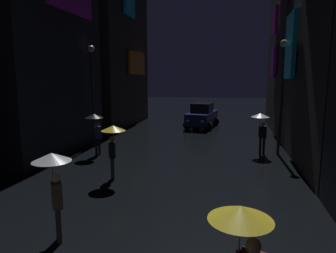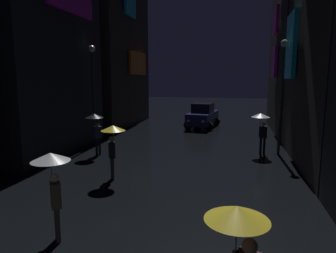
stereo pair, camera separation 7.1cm
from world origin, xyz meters
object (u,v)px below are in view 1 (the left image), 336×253
(car_distant, at_px, (202,116))
(pedestrian_midstreet_left_clear, at_px, (53,172))
(pedestrian_foreground_right_black, at_px, (95,123))
(streetlamp_right_far, at_px, (282,84))
(pedestrian_far_right_yellow, at_px, (244,237))
(pedestrian_foreground_left_yellow, at_px, (113,137))
(streetlamp_left_far, at_px, (93,84))
(pedestrian_midstreet_centre_clear, at_px, (261,122))

(car_distant, bearing_deg, pedestrian_midstreet_left_clear, -95.18)
(pedestrian_midstreet_left_clear, height_order, pedestrian_foreground_right_black, same)
(pedestrian_midstreet_left_clear, distance_m, pedestrian_foreground_right_black, 7.99)
(streetlamp_right_far, bearing_deg, pedestrian_far_right_yellow, -99.87)
(pedestrian_foreground_left_yellow, bearing_deg, pedestrian_foreground_right_black, 125.25)
(pedestrian_foreground_left_yellow, height_order, streetlamp_left_far, streetlamp_left_far)
(streetlamp_right_far, bearing_deg, pedestrian_midstreet_left_clear, -122.69)
(car_distant, relative_size, streetlamp_right_far, 0.76)
(streetlamp_left_far, height_order, streetlamp_right_far, streetlamp_right_far)
(pedestrian_foreground_left_yellow, bearing_deg, pedestrian_far_right_yellow, -53.93)
(pedestrian_far_right_yellow, distance_m, pedestrian_foreground_left_yellow, 7.76)
(pedestrian_foreground_right_black, bearing_deg, pedestrian_far_right_yellow, -54.21)
(streetlamp_right_far, bearing_deg, pedestrian_foreground_right_black, -165.61)
(car_distant, bearing_deg, streetlamp_right_far, -58.57)
(pedestrian_midstreet_centre_clear, bearing_deg, pedestrian_far_right_yellow, -95.65)
(streetlamp_right_far, bearing_deg, pedestrian_midstreet_centre_clear, -163.31)
(car_distant, bearing_deg, streetlamp_left_far, -123.28)
(pedestrian_foreground_right_black, bearing_deg, streetlamp_left_far, 117.84)
(pedestrian_midstreet_centre_clear, bearing_deg, streetlamp_right_far, 16.69)
(pedestrian_midstreet_left_clear, xyz_separation_m, pedestrian_foreground_left_yellow, (-0.32, 4.26, 0.00))
(pedestrian_far_right_yellow, relative_size, streetlamp_left_far, 0.38)
(pedestrian_foreground_right_black, xyz_separation_m, streetlamp_right_far, (8.95, 2.30, 1.88))
(pedestrian_midstreet_centre_clear, distance_m, car_distant, 8.89)
(car_distant, bearing_deg, pedestrian_foreground_right_black, -112.88)
(pedestrian_far_right_yellow, bearing_deg, pedestrian_foreground_right_black, 125.79)
(car_distant, distance_m, streetlamp_left_far, 9.96)
(pedestrian_foreground_right_black, height_order, pedestrian_midstreet_centre_clear, same)
(pedestrian_foreground_right_black, relative_size, pedestrian_far_right_yellow, 1.00)
(pedestrian_midstreet_left_clear, bearing_deg, streetlamp_right_far, 57.31)
(pedestrian_midstreet_centre_clear, distance_m, streetlamp_right_far, 2.11)
(pedestrian_foreground_right_black, distance_m, pedestrian_far_right_yellow, 11.78)
(pedestrian_foreground_right_black, distance_m, streetlamp_left_far, 2.90)
(pedestrian_midstreet_centre_clear, relative_size, streetlamp_right_far, 0.37)
(pedestrian_midstreet_centre_clear, height_order, car_distant, pedestrian_midstreet_centre_clear)
(pedestrian_far_right_yellow, xyz_separation_m, streetlamp_left_far, (-7.94, 11.54, 1.84))
(streetlamp_left_far, bearing_deg, streetlamp_right_far, 1.79)
(pedestrian_midstreet_left_clear, bearing_deg, streetlamp_left_far, 111.15)
(pedestrian_foreground_left_yellow, bearing_deg, streetlamp_left_far, 122.59)
(pedestrian_foreground_left_yellow, bearing_deg, streetlamp_right_far, 40.07)
(pedestrian_midstreet_centre_clear, height_order, streetlamp_left_far, streetlamp_left_far)
(pedestrian_midstreet_left_clear, xyz_separation_m, streetlamp_left_far, (-3.69, 9.53, 1.84))
(pedestrian_midstreet_centre_clear, relative_size, pedestrian_foreground_left_yellow, 1.00)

